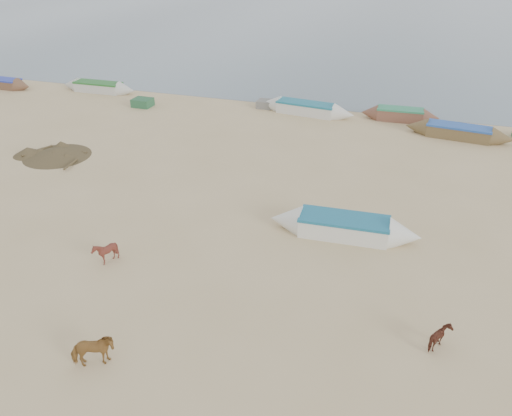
{
  "coord_description": "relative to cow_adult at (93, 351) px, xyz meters",
  "views": [
    {
      "loc": [
        5.96,
        -14.04,
        11.41
      ],
      "look_at": [
        0.0,
        4.0,
        1.0
      ],
      "focal_mm": 35.0,
      "sensor_mm": 36.0,
      "label": 1
    }
  ],
  "objects": [
    {
      "name": "sea",
      "position": [
        2.07,
        87.19,
        -0.55
      ],
      "size": [
        160.0,
        160.0,
        0.0
      ],
      "primitive_type": "plane",
      "color": "slate",
      "rests_on": "ground"
    },
    {
      "name": "calf_right",
      "position": [
        9.84,
        4.0,
        -0.17
      ],
      "size": [
        0.71,
        0.82,
        0.79
      ],
      "primitive_type": "imported",
      "rotation": [
        0.0,
        0.0,
        1.52
      ],
      "color": "#56291B",
      "rests_on": "ground"
    },
    {
      "name": "debris_pile",
      "position": [
        -11.6,
        13.3,
        -0.34
      ],
      "size": [
        4.4,
        4.4,
        0.45
      ],
      "primitive_type": "cone",
      "rotation": [
        0.0,
        0.0,
        -0.14
      ],
      "color": "brown",
      "rests_on": "ground"
    },
    {
      "name": "near_canoe",
      "position": [
        5.85,
        9.76,
        -0.12
      ],
      "size": [
        6.52,
        1.75,
        0.89
      ],
      "primitive_type": null,
      "rotation": [
        0.0,
        0.0,
        0.05
      ],
      "color": "silver",
      "rests_on": "ground"
    },
    {
      "name": "beach_clutter",
      "position": [
        5.94,
        24.99,
        -0.26
      ],
      "size": [
        42.71,
        3.8,
        0.64
      ],
      "color": "#285A38",
      "rests_on": "ground"
    },
    {
      "name": "waterline_canoes",
      "position": [
        0.36,
        25.18,
        -0.15
      ],
      "size": [
        58.16,
        4.11,
        0.89
      ],
      "color": "brown",
      "rests_on": "ground"
    },
    {
      "name": "calf_front",
      "position": [
        -2.71,
        4.78,
        -0.07
      ],
      "size": [
        1.13,
        1.08,
        0.99
      ],
      "primitive_type": "imported",
      "rotation": [
        0.0,
        0.0,
        -1.18
      ],
      "color": "#57241B",
      "rests_on": "ground"
    },
    {
      "name": "cow_adult",
      "position": [
        0.0,
        0.0,
        0.0
      ],
      "size": [
        1.46,
        1.19,
        1.13
      ],
      "primitive_type": "imported",
      "rotation": [
        0.0,
        0.0,
        2.09
      ],
      "color": "olive",
      "rests_on": "ground"
    },
    {
      "name": "ground",
      "position": [
        2.07,
        5.19,
        -0.56
      ],
      "size": [
        140.0,
        140.0,
        0.0
      ],
      "primitive_type": "plane",
      "color": "tan",
      "rests_on": "ground"
    }
  ]
}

